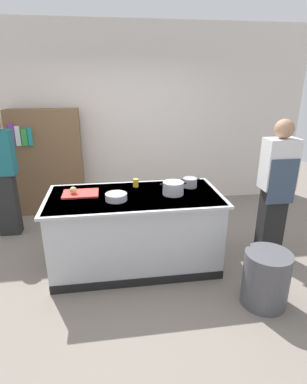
# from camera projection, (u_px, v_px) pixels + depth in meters

# --- Properties ---
(ground_plane) EXTENTS (10.00, 10.00, 0.00)m
(ground_plane) POSITION_uv_depth(u_px,v_px,m) (136.00, 263.00, 3.80)
(ground_plane) COLOR slate
(back_wall) EXTENTS (6.40, 0.12, 3.00)m
(back_wall) POSITION_uv_depth(u_px,v_px,m) (122.00, 118.00, 5.23)
(back_wall) COLOR silver
(back_wall) RESTS_ON ground_plane
(counter_island) EXTENTS (1.98, 0.98, 0.90)m
(counter_island) POSITION_uv_depth(u_px,v_px,m) (135.00, 229.00, 3.64)
(counter_island) COLOR #B7BABF
(counter_island) RESTS_ON ground_plane
(cutting_board) EXTENTS (0.40, 0.28, 0.02)m
(cutting_board) POSITION_uv_depth(u_px,v_px,m) (81.00, 194.00, 3.51)
(cutting_board) COLOR red
(cutting_board) RESTS_ON counter_island
(onion) EXTENTS (0.08, 0.08, 0.08)m
(onion) POSITION_uv_depth(u_px,v_px,m) (73.00, 190.00, 3.46)
(onion) COLOR tan
(onion) RESTS_ON cutting_board
(stock_pot) EXTENTS (0.30, 0.24, 0.15)m
(stock_pot) POSITION_uv_depth(u_px,v_px,m) (173.00, 188.00, 3.49)
(stock_pot) COLOR #B7BABF
(stock_pot) RESTS_ON counter_island
(sauce_pan) EXTENTS (0.24, 0.17, 0.11)m
(sauce_pan) POSITION_uv_depth(u_px,v_px,m) (190.00, 183.00, 3.73)
(sauce_pan) COLOR #99999E
(sauce_pan) RESTS_ON counter_island
(mixing_bowl) EXTENTS (0.23, 0.23, 0.08)m
(mixing_bowl) POSITION_uv_depth(u_px,v_px,m) (116.00, 197.00, 3.33)
(mixing_bowl) COLOR #B7BABF
(mixing_bowl) RESTS_ON counter_island
(juice_cup) EXTENTS (0.07, 0.07, 0.10)m
(juice_cup) POSITION_uv_depth(u_px,v_px,m) (136.00, 183.00, 3.74)
(juice_cup) COLOR yellow
(juice_cup) RESTS_ON counter_island
(trash_bin) EXTENTS (0.45, 0.45, 0.57)m
(trash_bin) POSITION_uv_depth(u_px,v_px,m) (266.00, 278.00, 3.05)
(trash_bin) COLOR #4C4C51
(trash_bin) RESTS_ON ground_plane
(person_chef) EXTENTS (0.38, 0.25, 1.72)m
(person_chef) POSITION_uv_depth(u_px,v_px,m) (276.00, 187.00, 3.70)
(person_chef) COLOR black
(person_chef) RESTS_ON ground_plane
(person_guest) EXTENTS (0.38, 0.24, 1.72)m
(person_guest) POSITION_uv_depth(u_px,v_px,m) (2.00, 173.00, 4.24)
(person_guest) COLOR #272727
(person_guest) RESTS_ON ground_plane
(bookshelf) EXTENTS (1.10, 0.31, 1.70)m
(bookshelf) POSITION_uv_depth(u_px,v_px,m) (48.00, 163.00, 5.00)
(bookshelf) COLOR brown
(bookshelf) RESTS_ON ground_plane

